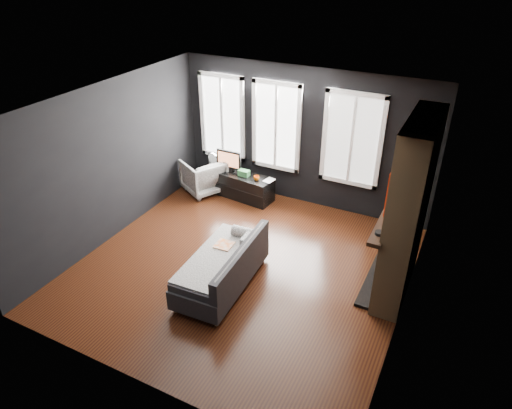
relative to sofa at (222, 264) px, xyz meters
The scene contains 18 objects.
floor 0.64m from the sofa, 81.69° to the left, with size 5.00×5.00×0.00m, color black.
ceiling 2.37m from the sofa, 81.69° to the left, with size 5.00×5.00×0.00m, color white.
wall_back 3.16m from the sofa, 88.59° to the left, with size 5.00×0.02×2.70m, color black.
wall_left 2.66m from the sofa, 168.18° to the left, with size 0.02×5.00×2.70m, color black.
wall_right 2.80m from the sofa, 11.16° to the left, with size 0.02×5.00×2.70m, color black.
windows 3.60m from the sofa, 97.22° to the left, with size 4.00×0.16×1.76m, color white, non-canonical shape.
fireplace 2.79m from the sofa, 25.01° to the left, with size 0.70×1.62×2.70m, color #93724C, non-canonical shape.
sofa is the anchor object (origin of this frame).
stripe_pillow 0.50m from the sofa, 68.22° to the left, with size 0.06×0.27×0.27m, color gray.
armchair 3.09m from the sofa, 127.35° to the left, with size 0.77×0.72×0.79m, color silver.
media_console 2.84m from the sofa, 113.35° to the left, with size 1.47×0.46×0.51m, color black, non-canonical shape.
monitor 3.02m from the sofa, 117.30° to the left, with size 0.55×0.12×0.49m, color black, non-canonical shape.
desk_fan 3.21m from the sofa, 123.38° to the left, with size 0.22×0.22×0.32m, color #9B9B9B, non-canonical shape.
mug 2.61m from the sofa, 104.96° to the left, with size 0.11×0.09×0.11m, color #D85C08.
book 2.68m from the sofa, 101.26° to the left, with size 0.17×0.02×0.23m, color #BBAD95.
storage_box 2.77m from the sofa, 110.93° to the left, with size 0.22×0.14×0.12m, color #35783F.
mantel_vase 2.80m from the sofa, 36.25° to the left, with size 0.19×0.20×0.19m, color gold.
mantel_clock 2.36m from the sofa, 14.71° to the left, with size 0.12×0.12×0.04m, color black.
Camera 1 is at (2.85, -5.17, 4.58)m, focal length 32.00 mm.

